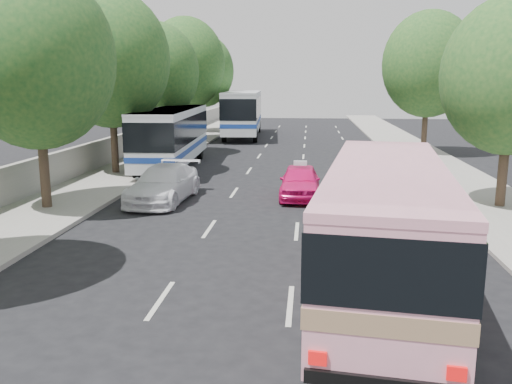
# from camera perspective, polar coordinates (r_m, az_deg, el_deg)

# --- Properties ---
(ground) EXTENTS (120.00, 120.00, 0.00)m
(ground) POSITION_cam_1_polar(r_m,az_deg,el_deg) (14.04, -0.22, -8.44)
(ground) COLOR black
(ground) RESTS_ON ground
(sidewalk_left) EXTENTS (4.00, 90.00, 0.15)m
(sidewalk_left) POSITION_cam_1_polar(r_m,az_deg,el_deg) (34.88, -10.86, 3.56)
(sidewalk_left) COLOR #9E998E
(sidewalk_left) RESTS_ON ground
(sidewalk_right) EXTENTS (4.00, 90.00, 0.12)m
(sidewalk_right) POSITION_cam_1_polar(r_m,az_deg,el_deg) (34.22, 17.65, 3.05)
(sidewalk_right) COLOR #9E998E
(sidewalk_right) RESTS_ON ground
(low_wall) EXTENTS (0.30, 90.00, 1.50)m
(low_wall) POSITION_cam_1_polar(r_m,az_deg,el_deg) (35.33, -13.72, 4.89)
(low_wall) COLOR #9E998E
(low_wall) RESTS_ON sidewalk_left
(tree_left_b) EXTENTS (5.70, 5.70, 8.88)m
(tree_left_b) POSITION_cam_1_polar(r_m,az_deg,el_deg) (21.45, -22.12, 13.45)
(tree_left_b) COLOR #38281E
(tree_left_b) RESTS_ON ground
(tree_left_c) EXTENTS (6.00, 6.00, 9.35)m
(tree_left_c) POSITION_cam_1_polar(r_m,az_deg,el_deg) (28.87, -15.03, 13.80)
(tree_left_c) COLOR #38281E
(tree_left_c) RESTS_ON ground
(tree_left_d) EXTENTS (5.52, 5.52, 8.60)m
(tree_left_d) POSITION_cam_1_polar(r_m,az_deg,el_deg) (36.44, -10.36, 12.68)
(tree_left_d) COLOR #38281E
(tree_left_d) RESTS_ON ground
(tree_left_e) EXTENTS (6.30, 6.30, 9.82)m
(tree_left_e) POSITION_cam_1_polar(r_m,az_deg,el_deg) (44.19, -7.37, 13.58)
(tree_left_e) COLOR #38281E
(tree_left_e) RESTS_ON ground
(tree_left_f) EXTENTS (5.88, 5.88, 9.16)m
(tree_left_f) POSITION_cam_1_polar(r_m,az_deg,el_deg) (52.04, -5.57, 12.82)
(tree_left_f) COLOR #38281E
(tree_left_f) RESTS_ON ground
(tree_right_far) EXTENTS (6.00, 6.00, 9.35)m
(tree_right_far) POSITION_cam_1_polar(r_m,az_deg,el_deg) (37.89, 17.85, 13.02)
(tree_right_far) COLOR #38281E
(tree_right_far) RESTS_ON ground
(pink_bus) EXTENTS (3.59, 9.74, 3.03)m
(pink_bus) POSITION_cam_1_polar(r_m,az_deg,el_deg) (12.27, 13.51, -2.50)
(pink_bus) COLOR pink
(pink_bus) RESTS_ON ground
(pink_taxi) EXTENTS (1.65, 4.07, 1.38)m
(pink_taxi) POSITION_cam_1_polar(r_m,az_deg,el_deg) (22.74, 4.65, 1.11)
(pink_taxi) COLOR #F11474
(pink_taxi) RESTS_ON ground
(white_pickup) EXTENTS (2.40, 5.15, 1.45)m
(white_pickup) POSITION_cam_1_polar(r_m,az_deg,el_deg) (22.29, -9.68, 0.86)
(white_pickup) COLOR white
(white_pickup) RESTS_ON ground
(tour_coach_front) EXTENTS (3.00, 11.22, 3.32)m
(tour_coach_front) POSITION_cam_1_polar(r_m,az_deg,el_deg) (30.84, -8.82, 6.21)
(tour_coach_front) COLOR silver
(tour_coach_front) RESTS_ON ground
(tour_coach_rear) EXTENTS (3.65, 13.32, 3.94)m
(tour_coach_rear) POSITION_cam_1_polar(r_m,az_deg,el_deg) (48.18, -1.38, 8.66)
(tour_coach_rear) COLOR silver
(tour_coach_rear) RESTS_ON ground
(taxi_roof_sign) EXTENTS (0.55, 0.18, 0.18)m
(taxi_roof_sign) POSITION_cam_1_polar(r_m,az_deg,el_deg) (22.62, 4.69, 3.06)
(taxi_roof_sign) COLOR silver
(taxi_roof_sign) RESTS_ON pink_taxi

